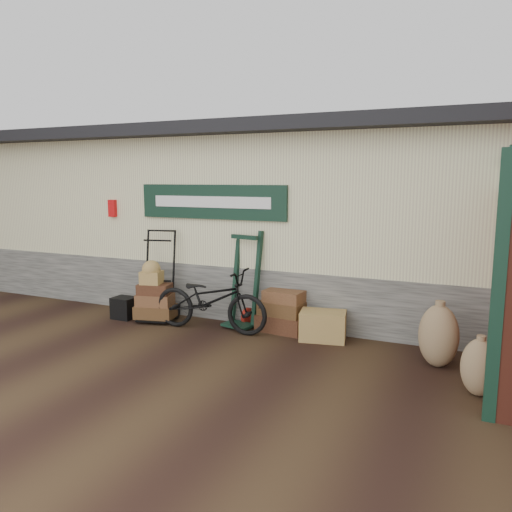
{
  "coord_description": "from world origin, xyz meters",
  "views": [
    {
      "loc": [
        3.64,
        -6.08,
        2.32
      ],
      "look_at": [
        0.52,
        0.9,
        1.13
      ],
      "focal_mm": 35.0,
      "sensor_mm": 36.0,
      "label": 1
    }
  ],
  "objects": [
    {
      "name": "ground",
      "position": [
        0.0,
        0.0,
        0.0
      ],
      "size": [
        80.0,
        80.0,
        0.0
      ],
      "primitive_type": "plane",
      "color": "black",
      "rests_on": "ground"
    },
    {
      "name": "station_building",
      "position": [
        -0.01,
        2.74,
        1.61
      ],
      "size": [
        14.4,
        4.1,
        3.2
      ],
      "color": "#4C4C47",
      "rests_on": "ground"
    },
    {
      "name": "black_trunk",
      "position": [
        -1.69,
        0.42,
        0.18
      ],
      "size": [
        0.36,
        0.31,
        0.36
      ],
      "primitive_type": "cube",
      "rotation": [
        0.0,
        0.0,
        -0.01
      ],
      "color": "black",
      "rests_on": "ground"
    },
    {
      "name": "bicycle",
      "position": [
        -0.03,
        0.41,
        0.54
      ],
      "size": [
        0.74,
        1.9,
        1.08
      ],
      "primitive_type": "imported",
      "rotation": [
        0.0,
        0.0,
        1.62
      ],
      "color": "black",
      "rests_on": "ground"
    },
    {
      "name": "burlap_sack_right",
      "position": [
        3.75,
        -0.45,
        0.32
      ],
      "size": [
        0.49,
        0.46,
        0.63
      ],
      "primitive_type": "ellipsoid",
      "rotation": [
        0.0,
        0.0,
        -0.4
      ],
      "color": "olive",
      "rests_on": "ground"
    },
    {
      "name": "green_barrow",
      "position": [
        0.34,
        0.85,
        0.76
      ],
      "size": [
        0.64,
        0.57,
        1.52
      ],
      "primitive_type": null,
      "rotation": [
        0.0,
        0.0,
        -0.22
      ],
      "color": "black",
      "rests_on": "ground"
    },
    {
      "name": "suitcase_stack",
      "position": [
        0.98,
        0.85,
        0.33
      ],
      "size": [
        0.78,
        0.54,
        0.65
      ],
      "primitive_type": null,
      "rotation": [
        0.0,
        0.0,
        -0.11
      ],
      "color": "#3C1E13",
      "rests_on": "ground"
    },
    {
      "name": "burlap_sack_left",
      "position": [
        3.28,
        0.27,
        0.4
      ],
      "size": [
        0.6,
        0.55,
        0.79
      ],
      "primitive_type": "ellipsoid",
      "rotation": [
        0.0,
        0.0,
        -0.31
      ],
      "color": "olive",
      "rests_on": "ground"
    },
    {
      "name": "porter_trolley",
      "position": [
        -1.13,
        0.64,
        0.75
      ],
      "size": [
        0.86,
        0.72,
        1.51
      ],
      "primitive_type": null,
      "rotation": [
        0.0,
        0.0,
        0.23
      ],
      "color": "black",
      "rests_on": "ground"
    },
    {
      "name": "wicker_hamper",
      "position": [
        1.67,
        0.69,
        0.21
      ],
      "size": [
        0.72,
        0.54,
        0.42
      ],
      "primitive_type": "cube",
      "rotation": [
        0.0,
        0.0,
        0.19
      ],
      "color": "olive",
      "rests_on": "ground"
    }
  ]
}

